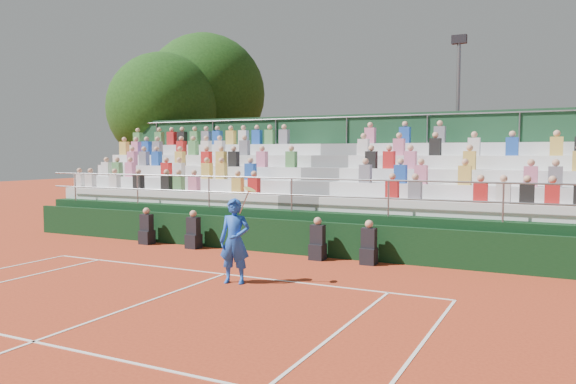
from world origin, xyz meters
The scene contains 8 objects.
ground centered at (0.00, 0.00, 0.00)m, with size 90.00×90.00×0.00m, color #B33C1D.
courtside_wall centered at (0.00, 3.20, 0.50)m, with size 20.00×0.15×1.00m, color black.
line_officials centered at (-0.90, 2.75, 0.48)m, with size 7.94×0.40×1.19m.
grandstand centered at (-0.02, 6.44, 1.08)m, with size 20.00×5.20×4.40m.
tennis_player centered at (0.73, -0.68, 0.97)m, with size 0.93×0.61×2.22m.
tree_west centered at (-10.49, 10.77, 5.14)m, with size 5.45×5.45×7.88m.
tree_east centered at (-10.10, 13.81, 6.11)m, with size 6.40×6.40×9.32m.
floodlight_mast centered at (3.34, 12.48, 4.55)m, with size 0.60×0.25×7.76m.
Camera 1 is at (7.41, -11.43, 2.97)m, focal length 35.00 mm.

